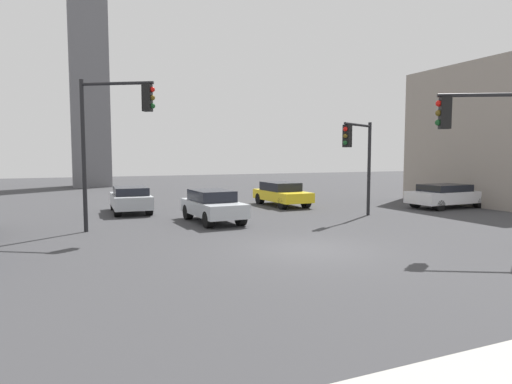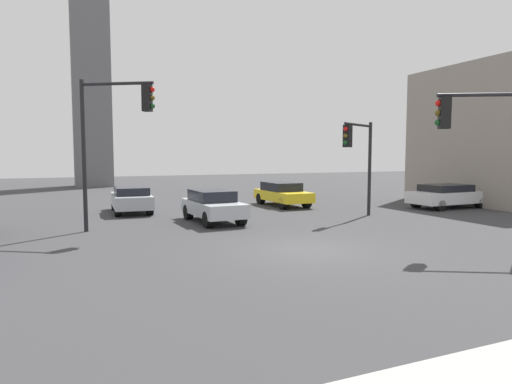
% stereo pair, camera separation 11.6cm
% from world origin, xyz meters
% --- Properties ---
extents(ground_plane, '(102.55, 102.55, 0.00)m').
position_xyz_m(ground_plane, '(0.00, 0.00, 0.00)').
color(ground_plane, '#38383A').
extents(traffic_light_0, '(2.52, 1.47, 5.01)m').
position_xyz_m(traffic_light_0, '(5.18, -1.95, 3.59)').
color(traffic_light_0, black).
rests_on(traffic_light_0, ground_plane).
extents(traffic_light_1, '(2.56, 1.65, 5.83)m').
position_xyz_m(traffic_light_1, '(-5.24, 5.64, 4.14)').
color(traffic_light_1, black).
rests_on(traffic_light_1, ground_plane).
extents(traffic_light_2, '(2.49, 1.46, 4.56)m').
position_xyz_m(traffic_light_2, '(5.65, 5.19, 3.26)').
color(traffic_light_2, black).
rests_on(traffic_light_2, ground_plane).
extents(car_2, '(4.67, 2.18, 1.33)m').
position_xyz_m(car_2, '(12.73, 6.52, 0.71)').
color(car_2, silver).
rests_on(car_2, ground_plane).
extents(car_3, '(1.94, 4.28, 1.38)m').
position_xyz_m(car_3, '(4.65, 11.11, 0.73)').
color(car_3, yellow).
rests_on(car_3, ground_plane).
extents(car_4, '(1.96, 4.09, 1.42)m').
position_xyz_m(car_4, '(-1.00, 6.69, 0.76)').
color(car_4, '#ADB2B7').
rests_on(car_4, ground_plane).
extents(car_5, '(1.97, 4.12, 1.34)m').
position_xyz_m(car_5, '(-3.89, 11.47, 0.72)').
color(car_5, '#ADB2B7').
rests_on(car_5, ground_plane).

